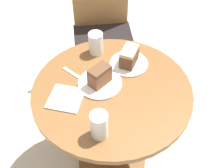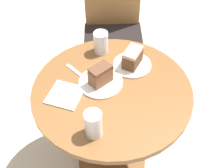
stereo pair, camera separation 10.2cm
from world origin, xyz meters
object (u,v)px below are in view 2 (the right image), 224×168
(glass_lemonade, at_px, (93,125))
(glass_water, at_px, (101,43))
(plate_near, at_px, (101,82))
(plate_far, at_px, (132,65))
(cake_slice_far, at_px, (132,57))
(cake_slice_near, at_px, (100,75))
(chair, at_px, (113,31))

(glass_lemonade, xyz_separation_m, glass_water, (-0.01, 0.56, -0.00))
(plate_near, relative_size, glass_water, 1.77)
(plate_far, relative_size, cake_slice_far, 1.51)
(plate_far, relative_size, glass_lemonade, 1.55)
(glass_water, bearing_deg, plate_far, -32.12)
(plate_near, height_order, cake_slice_near, cake_slice_near)
(plate_far, bearing_deg, cake_slice_near, -138.60)
(chair, xyz_separation_m, cake_slice_near, (-0.03, -0.74, 0.27))
(chair, xyz_separation_m, glass_water, (-0.05, -0.48, 0.27))
(cake_slice_near, xyz_separation_m, cake_slice_far, (0.16, 0.14, -0.00))
(cake_slice_near, bearing_deg, glass_water, 93.60)
(cake_slice_far, bearing_deg, plate_far, -116.57)
(cake_slice_near, height_order, glass_lemonade, glass_lemonade)
(chair, xyz_separation_m, plate_near, (-0.03, -0.74, 0.22))
(cake_slice_near, distance_m, cake_slice_far, 0.21)
(plate_near, bearing_deg, plate_far, 41.40)
(plate_near, distance_m, glass_lemonade, 0.31)
(cake_slice_near, relative_size, glass_water, 0.99)
(chair, distance_m, glass_lemonade, 1.08)
(plate_far, height_order, cake_slice_far, cake_slice_far)
(glass_lemonade, relative_size, glass_water, 1.05)
(glass_lemonade, bearing_deg, glass_water, 90.86)
(glass_lemonade, bearing_deg, plate_far, 69.54)
(plate_far, relative_size, glass_water, 1.63)
(cake_slice_near, xyz_separation_m, glass_water, (-0.02, 0.25, -0.00))
(cake_slice_near, distance_m, glass_lemonade, 0.31)
(glass_lemonade, bearing_deg, chair, 87.93)
(cake_slice_near, distance_m, glass_water, 0.25)
(chair, height_order, plate_near, chair)
(plate_near, relative_size, cake_slice_far, 1.64)
(plate_near, xyz_separation_m, plate_far, (0.16, 0.14, 0.00))
(chair, bearing_deg, cake_slice_far, -82.31)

